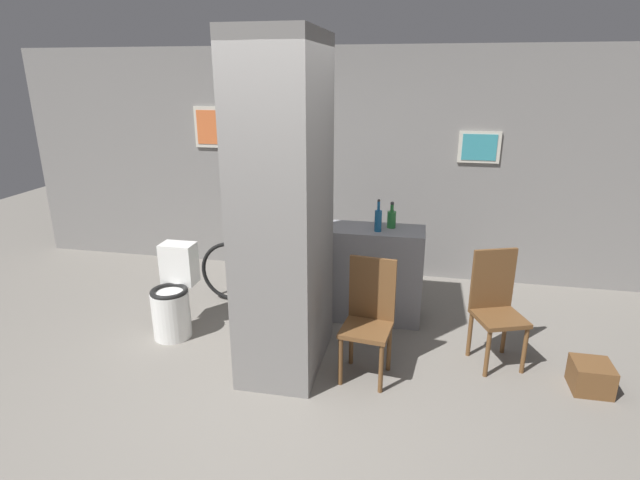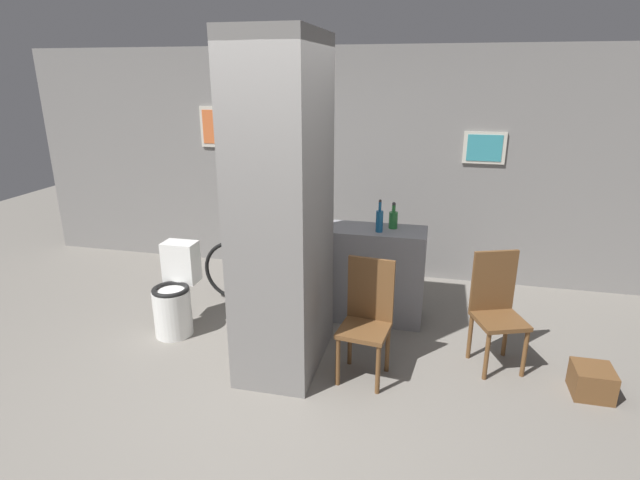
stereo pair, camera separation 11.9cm
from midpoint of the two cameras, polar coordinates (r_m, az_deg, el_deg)
name	(u,v)px [view 2 (the right image)]	position (r m, az deg, el deg)	size (l,w,h in m)	color
ground_plane	(281,395)	(3.94, -3.53, -17.32)	(14.00, 14.00, 0.00)	slate
wall_back	(347,165)	(5.85, 3.65, 8.60)	(8.00, 0.09, 2.60)	gray
pillar_center	(283,211)	(3.85, -3.39, 3.32)	(0.62, 1.01, 2.60)	gray
counter_shelf	(355,272)	(4.90, 4.74, -3.71)	(1.33, 0.44, 0.92)	gray
toilet	(175,296)	(4.81, -15.54, -6.17)	(0.34, 0.50, 0.82)	white
chair_near_pillar	(367,316)	(3.96, 6.25, -8.60)	(0.41, 0.41, 0.96)	brown
chair_by_doorway	(496,306)	(4.34, 20.26, -7.15)	(0.48, 0.48, 0.96)	brown
bicycle	(276,273)	(5.18, -4.43, -3.83)	(1.58, 0.42, 0.70)	black
bottle_tall	(379,220)	(4.61, 7.55, 2.27)	(0.07, 0.07, 0.31)	#19598C
bottle_short	(393,219)	(4.75, 9.09, 2.39)	(0.08, 0.08, 0.25)	#267233
floor_crate	(592,381)	(4.42, 29.35, -13.89)	(0.28, 0.28, 0.23)	brown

